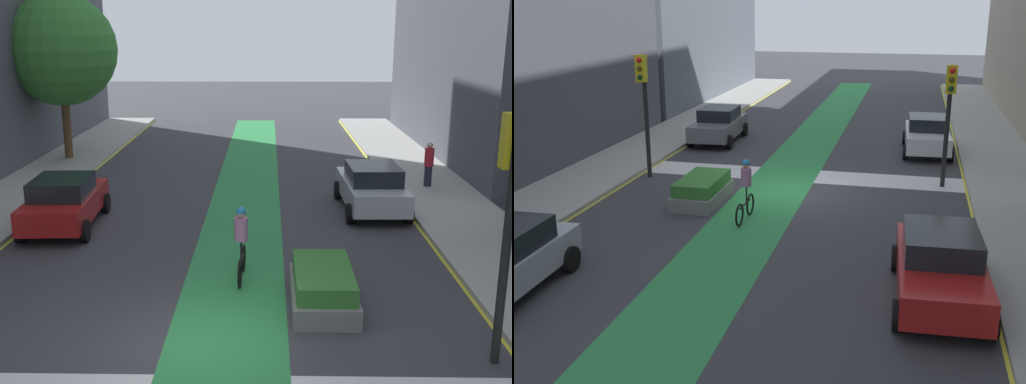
{
  "view_description": "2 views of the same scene",
  "coord_description": "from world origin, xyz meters",
  "views": [
    {
      "loc": [
        1.37,
        -11.01,
        5.92
      ],
      "look_at": [
        1.03,
        6.7,
        1.29
      ],
      "focal_mm": 44.46,
      "sensor_mm": 36.0,
      "label": 1
    },
    {
      "loc": [
        -3.97,
        20.26,
        6.35
      ],
      "look_at": [
        -0.32,
        4.58,
        1.36
      ],
      "focal_mm": 43.44,
      "sensor_mm": 36.0,
      "label": 2
    }
  ],
  "objects": [
    {
      "name": "curb_stripe_right",
      "position": [
        6.0,
        0.0,
        0.01
      ],
      "size": [
        0.16,
        60.0,
        0.01
      ],
      "primitive_type": "cube",
      "color": "yellow",
      "rests_on": "ground_plane"
    },
    {
      "name": "curb_stripe_left",
      "position": [
        -6.0,
        0.0,
        0.01
      ],
      "size": [
        0.16,
        60.0,
        0.01
      ],
      "primitive_type": "cube",
      "color": "yellow",
      "rests_on": "ground_plane"
    },
    {
      "name": "car_white_left_near",
      "position": [
        -4.63,
        -6.92,
        0.8
      ],
      "size": [
        2.14,
        4.26,
        1.57
      ],
      "color": "silver",
      "rests_on": "ground_plane"
    },
    {
      "name": "car_red_left_far",
      "position": [
        -4.77,
        7.32,
        0.8
      ],
      "size": [
        2.18,
        4.28,
        1.57
      ],
      "color": "#A51919",
      "rests_on": "ground_plane"
    },
    {
      "name": "car_grey_right_near",
      "position": [
        4.86,
        -7.05,
        0.8
      ],
      "size": [
        2.13,
        4.26,
        1.57
      ],
      "color": "slate",
      "rests_on": "ground_plane"
    },
    {
      "name": "traffic_signal_near_right",
      "position": [
        5.52,
        -0.43,
        3.16
      ],
      "size": [
        0.35,
        0.52,
        4.52
      ],
      "color": "black",
      "rests_on": "ground_plane"
    },
    {
      "name": "sidewalk_left",
      "position": [
        -7.5,
        0.0,
        0.07
      ],
      "size": [
        3.0,
        60.0,
        0.15
      ],
      "primitive_type": "cube",
      "color": "#9E9E99",
      "rests_on": "ground_plane"
    },
    {
      "name": "ground_plane",
      "position": [
        0.0,
        0.0,
        0.0
      ],
      "size": [
        120.0,
        120.0,
        0.0
      ],
      "primitive_type": "plane",
      "color": "#38383D"
    },
    {
      "name": "crosswalk_band",
      "position": [
        0.0,
        -2.0,
        0.0
      ],
      "size": [
        12.0,
        1.8,
        0.01
      ],
      "primitive_type": "cube",
      "color": "silver",
      "rests_on": "ground_plane"
    },
    {
      "name": "cyclist_in_lane",
      "position": [
        0.75,
        3.2,
        0.97
      ],
      "size": [
        0.32,
        1.73,
        1.86
      ],
      "color": "black",
      "rests_on": "ground_plane"
    },
    {
      "name": "median_planter",
      "position": [
        2.59,
        1.88,
        0.4
      ],
      "size": [
        1.38,
        2.69,
        0.85
      ],
      "color": "slate",
      "rests_on": "ground_plane"
    },
    {
      "name": "bike_lane_paint",
      "position": [
        0.59,
        0.0,
        0.0
      ],
      "size": [
        2.4,
        60.0,
        0.01
      ],
      "primitive_type": "cube",
      "color": "#2D8C47",
      "rests_on": "ground_plane"
    },
    {
      "name": "sidewalk_right",
      "position": [
        7.5,
        0.0,
        0.07
      ],
      "size": [
        3.0,
        60.0,
        0.15
      ],
      "primitive_type": "cube",
      "color": "#9E9E99",
      "rests_on": "ground_plane"
    },
    {
      "name": "traffic_signal_near_left",
      "position": [
        -5.16,
        -1.61,
        3.01
      ],
      "size": [
        0.35,
        0.52,
        4.29
      ],
      "color": "black",
      "rests_on": "ground_plane"
    }
  ]
}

